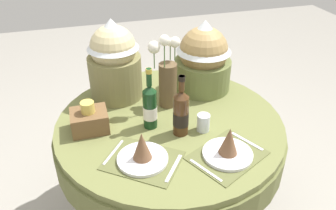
# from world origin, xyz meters

# --- Properties ---
(dining_table) EXTENTS (1.27, 1.27, 0.77)m
(dining_table) POSITION_xyz_m (0.00, 0.00, 0.64)
(dining_table) COLOR olive
(dining_table) RESTS_ON ground
(place_setting_left) EXTENTS (0.43, 0.41, 0.16)m
(place_setting_left) POSITION_xyz_m (-0.21, -0.29, 0.82)
(place_setting_left) COLOR brown
(place_setting_left) RESTS_ON dining_table
(place_setting_right) EXTENTS (0.42, 0.39, 0.16)m
(place_setting_right) POSITION_xyz_m (0.18, -0.36, 0.82)
(place_setting_right) COLOR brown
(place_setting_right) RESTS_ON dining_table
(flower_vase) EXTENTS (0.20, 0.14, 0.45)m
(flower_vase) POSITION_xyz_m (0.03, 0.16, 0.96)
(flower_vase) COLOR brown
(flower_vase) RESTS_ON dining_table
(wine_bottle_left) EXTENTS (0.08, 0.08, 0.33)m
(wine_bottle_left) POSITION_xyz_m (0.02, -0.13, 0.90)
(wine_bottle_left) COLOR #422814
(wine_bottle_left) RESTS_ON dining_table
(wine_bottle_centre) EXTENTS (0.08, 0.08, 0.34)m
(wine_bottle_centre) POSITION_xyz_m (-0.11, -0.02, 0.90)
(wine_bottle_centre) COLOR #143819
(wine_bottle_centre) RESTS_ON dining_table
(tumbler_near_right) EXTENTS (0.07, 0.07, 0.09)m
(tumbler_near_right) POSITION_xyz_m (0.14, -0.13, 0.82)
(tumbler_near_right) COLOR silver
(tumbler_near_right) RESTS_ON dining_table
(gift_tub_back_left) EXTENTS (0.31, 0.31, 0.49)m
(gift_tub_back_left) POSITION_xyz_m (-0.24, 0.35, 1.03)
(gift_tub_back_left) COLOR olive
(gift_tub_back_left) RESTS_ON dining_table
(gift_tub_back_right) EXTENTS (0.35, 0.35, 0.44)m
(gift_tub_back_right) POSITION_xyz_m (0.30, 0.30, 1.00)
(gift_tub_back_right) COLOR olive
(gift_tub_back_right) RESTS_ON dining_table
(woven_basket_side_left) EXTENTS (0.19, 0.16, 0.17)m
(woven_basket_side_left) POSITION_xyz_m (-0.43, 0.03, 0.84)
(woven_basket_side_left) COLOR brown
(woven_basket_side_left) RESTS_ON dining_table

